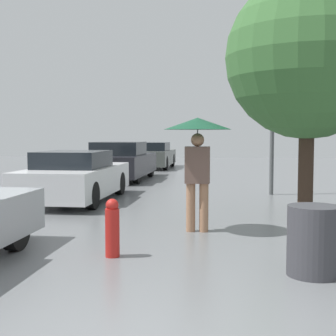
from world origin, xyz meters
TOP-DOWN VIEW (x-y plane):
  - pedestrian at (-0.08, 4.62)m, footprint 1.09×1.09m
  - parked_car_second at (-3.20, 7.81)m, footprint 1.71×4.04m
  - parked_car_third at (-3.37, 13.14)m, footprint 1.88×4.30m
  - parked_car_farthest at (-3.17, 18.97)m, footprint 1.74×4.12m
  - tree at (1.90, 6.31)m, footprint 3.12×3.12m
  - street_lamp at (1.54, 9.60)m, footprint 0.31×0.31m
  - trash_bin at (1.37, 2.40)m, footprint 0.59×0.59m
  - fire_hydrant at (-1.06, 2.89)m, footprint 0.19×0.19m

SIDE VIEW (x-z plane):
  - fire_hydrant at x=-1.06m, z-range 0.00..0.76m
  - trash_bin at x=1.37m, z-range 0.00..0.79m
  - parked_car_second at x=-3.20m, z-range -0.03..1.17m
  - parked_car_farthest at x=-3.17m, z-range -0.03..1.20m
  - parked_car_third at x=-3.37m, z-range -0.03..1.30m
  - pedestrian at x=-0.08m, z-range 0.56..2.42m
  - tree at x=1.90m, z-range 0.73..5.35m
  - street_lamp at x=1.54m, z-range 0.70..5.45m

